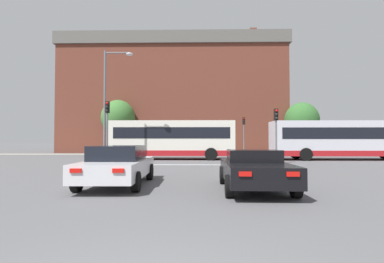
{
  "coord_description": "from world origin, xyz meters",
  "views": [
    {
      "loc": [
        0.55,
        -2.53,
        1.58
      ],
      "look_at": [
        0.04,
        21.62,
        2.31
      ],
      "focal_mm": 28.0,
      "sensor_mm": 36.0,
      "label": 1
    }
  ],
  "objects_px": {
    "pedestrian_waiting": "(177,146)",
    "traffic_light_far_right": "(244,129)",
    "car_roadster_right": "(254,169)",
    "street_lamp_junction": "(109,95)",
    "traffic_light_far_left": "(143,131)",
    "pedestrian_walking_east": "(202,146)",
    "traffic_light_near_right": "(276,126)",
    "bus_crossing_trailing": "(347,139)",
    "car_saloon_left": "(118,165)",
    "traffic_light_near_left": "(107,122)",
    "bus_crossing_lead": "(173,139)"
  },
  "relations": [
    {
      "from": "pedestrian_waiting",
      "to": "traffic_light_far_right",
      "type": "bearing_deg",
      "value": 22.39
    },
    {
      "from": "car_roadster_right",
      "to": "street_lamp_junction",
      "type": "relative_size",
      "value": 0.55
    },
    {
      "from": "traffic_light_far_left",
      "to": "pedestrian_walking_east",
      "type": "bearing_deg",
      "value": 2.96
    },
    {
      "from": "traffic_light_near_right",
      "to": "bus_crossing_trailing",
      "type": "bearing_deg",
      "value": 31.87
    },
    {
      "from": "traffic_light_near_right",
      "to": "pedestrian_waiting",
      "type": "relative_size",
      "value": 2.36
    },
    {
      "from": "traffic_light_near_right",
      "to": "pedestrian_walking_east",
      "type": "xyz_separation_m",
      "value": [
        -4.81,
        13.63,
        -1.63
      ]
    },
    {
      "from": "bus_crossing_trailing",
      "to": "street_lamp_junction",
      "type": "relative_size",
      "value": 1.53
    },
    {
      "from": "car_saloon_left",
      "to": "car_roadster_right",
      "type": "distance_m",
      "value": 4.72
    },
    {
      "from": "car_roadster_right",
      "to": "traffic_light_far_left",
      "type": "bearing_deg",
      "value": 109.42
    },
    {
      "from": "bus_crossing_trailing",
      "to": "street_lamp_junction",
      "type": "bearing_deg",
      "value": -78.85
    },
    {
      "from": "traffic_light_far_right",
      "to": "car_saloon_left",
      "type": "bearing_deg",
      "value": -108.94
    },
    {
      "from": "traffic_light_near_left",
      "to": "pedestrian_walking_east",
      "type": "xyz_separation_m",
      "value": [
        6.72,
        13.68,
        -1.96
      ]
    },
    {
      "from": "car_roadster_right",
      "to": "traffic_light_near_right",
      "type": "xyz_separation_m",
      "value": [
        3.5,
        10.74,
        1.89
      ]
    },
    {
      "from": "traffic_light_near_right",
      "to": "bus_crossing_lead",
      "type": "bearing_deg",
      "value": 148.45
    },
    {
      "from": "traffic_light_far_left",
      "to": "street_lamp_junction",
      "type": "height_order",
      "value": "street_lamp_junction"
    },
    {
      "from": "car_saloon_left",
      "to": "traffic_light_far_left",
      "type": "relative_size",
      "value": 1.25
    },
    {
      "from": "car_saloon_left",
      "to": "pedestrian_walking_east",
      "type": "bearing_deg",
      "value": 80.9
    },
    {
      "from": "traffic_light_far_left",
      "to": "street_lamp_junction",
      "type": "distance_m",
      "value": 12.86
    },
    {
      "from": "traffic_light_far_right",
      "to": "bus_crossing_trailing",
      "type": "bearing_deg",
      "value": -52.76
    },
    {
      "from": "car_saloon_left",
      "to": "street_lamp_junction",
      "type": "bearing_deg",
      "value": 107.4
    },
    {
      "from": "bus_crossing_lead",
      "to": "traffic_light_far_left",
      "type": "relative_size",
      "value": 2.65
    },
    {
      "from": "street_lamp_junction",
      "to": "car_saloon_left",
      "type": "bearing_deg",
      "value": -71.55
    },
    {
      "from": "bus_crossing_trailing",
      "to": "pedestrian_waiting",
      "type": "relative_size",
      "value": 7.67
    },
    {
      "from": "traffic_light_near_left",
      "to": "traffic_light_far_left",
      "type": "height_order",
      "value": "traffic_light_near_left"
    },
    {
      "from": "car_saloon_left",
      "to": "traffic_light_near_left",
      "type": "distance_m",
      "value": 10.57
    },
    {
      "from": "traffic_light_near_left",
      "to": "car_saloon_left",
      "type": "bearing_deg",
      "value": -70.8
    },
    {
      "from": "car_roadster_right",
      "to": "traffic_light_far_right",
      "type": "relative_size",
      "value": 1.04
    },
    {
      "from": "car_saloon_left",
      "to": "bus_crossing_lead",
      "type": "distance_m",
      "value": 14.44
    },
    {
      "from": "bus_crossing_trailing",
      "to": "traffic_light_near_left",
      "type": "bearing_deg",
      "value": -76.83
    },
    {
      "from": "car_roadster_right",
      "to": "pedestrian_walking_east",
      "type": "xyz_separation_m",
      "value": [
        -1.31,
        24.37,
        0.26
      ]
    },
    {
      "from": "traffic_light_far_right",
      "to": "street_lamp_junction",
      "type": "relative_size",
      "value": 0.53
    },
    {
      "from": "bus_crossing_trailing",
      "to": "traffic_light_far_left",
      "type": "relative_size",
      "value": 3.17
    },
    {
      "from": "traffic_light_far_left",
      "to": "pedestrian_waiting",
      "type": "distance_m",
      "value": 4.22
    },
    {
      "from": "bus_crossing_trailing",
      "to": "traffic_light_far_right",
      "type": "xyz_separation_m",
      "value": [
        -6.99,
        9.19,
        1.13
      ]
    },
    {
      "from": "pedestrian_waiting",
      "to": "pedestrian_walking_east",
      "type": "distance_m",
      "value": 3.09
    },
    {
      "from": "pedestrian_walking_east",
      "to": "traffic_light_near_left",
      "type": "bearing_deg",
      "value": -80.03
    },
    {
      "from": "traffic_light_near_left",
      "to": "pedestrian_waiting",
      "type": "relative_size",
      "value": 2.69
    },
    {
      "from": "car_roadster_right",
      "to": "traffic_light_near_left",
      "type": "distance_m",
      "value": 13.55
    },
    {
      "from": "traffic_light_far_right",
      "to": "pedestrian_walking_east",
      "type": "xyz_separation_m",
      "value": [
        -4.67,
        0.19,
        -1.91
      ]
    },
    {
      "from": "pedestrian_waiting",
      "to": "pedestrian_walking_east",
      "type": "height_order",
      "value": "pedestrian_waiting"
    },
    {
      "from": "car_saloon_left",
      "to": "bus_crossing_lead",
      "type": "relative_size",
      "value": 0.47
    },
    {
      "from": "street_lamp_junction",
      "to": "car_roadster_right",
      "type": "bearing_deg",
      "value": -54.46
    },
    {
      "from": "traffic_light_near_left",
      "to": "traffic_light_far_right",
      "type": "bearing_deg",
      "value": 49.83
    },
    {
      "from": "car_roadster_right",
      "to": "bus_crossing_trailing",
      "type": "relative_size",
      "value": 0.36
    },
    {
      "from": "pedestrian_waiting",
      "to": "car_roadster_right",
      "type": "bearing_deg",
      "value": -51.15
    },
    {
      "from": "bus_crossing_lead",
      "to": "traffic_light_far_right",
      "type": "distance_m",
      "value": 11.54
    },
    {
      "from": "bus_crossing_lead",
      "to": "bus_crossing_trailing",
      "type": "xyz_separation_m",
      "value": [
        14.27,
        -0.31,
        -0.02
      ]
    },
    {
      "from": "car_saloon_left",
      "to": "bus_crossing_trailing",
      "type": "bearing_deg",
      "value": 42.18
    },
    {
      "from": "bus_crossing_trailing",
      "to": "traffic_light_near_left",
      "type": "xyz_separation_m",
      "value": [
        -18.38,
        -4.3,
        1.18
      ]
    },
    {
      "from": "bus_crossing_trailing",
      "to": "traffic_light_near_left",
      "type": "height_order",
      "value": "traffic_light_near_left"
    }
  ]
}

